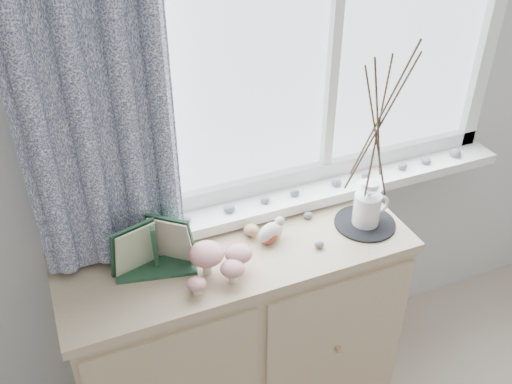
% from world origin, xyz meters
% --- Properties ---
extents(sideboard, '(1.20, 0.45, 0.85)m').
position_xyz_m(sideboard, '(-0.15, 1.75, 0.43)').
color(sideboard, tan).
rests_on(sideboard, ground).
extents(botanical_book, '(0.31, 0.19, 0.20)m').
position_xyz_m(botanical_book, '(-0.42, 1.73, 0.95)').
color(botanical_book, '#21452F').
rests_on(botanical_book, sideboard).
extents(toadstool_cluster, '(0.23, 0.17, 0.11)m').
position_xyz_m(toadstool_cluster, '(-0.25, 1.66, 0.91)').
color(toadstool_cluster, white).
rests_on(toadstool_cluster, sideboard).
extents(wooden_eggs, '(0.13, 0.17, 0.06)m').
position_xyz_m(wooden_eggs, '(-0.08, 1.80, 0.88)').
color(wooden_eggs, '#A57A5B').
rests_on(wooden_eggs, sideboard).
extents(songbird_figurine, '(0.15, 0.11, 0.07)m').
position_xyz_m(songbird_figurine, '(-0.03, 1.75, 0.89)').
color(songbird_figurine, silver).
rests_on(songbird_figurine, sideboard).
extents(crocheted_doily, '(0.22, 0.22, 0.01)m').
position_xyz_m(crocheted_doily, '(0.32, 1.71, 0.85)').
color(crocheted_doily, black).
rests_on(crocheted_doily, sideboard).
extents(twig_pitcher, '(0.28, 0.28, 0.72)m').
position_xyz_m(twig_pitcher, '(0.32, 1.71, 1.26)').
color(twig_pitcher, white).
rests_on(twig_pitcher, crocheted_doily).
extents(sideboard_pebbles, '(0.25, 0.19, 0.02)m').
position_xyz_m(sideboard_pebbles, '(0.20, 1.71, 0.86)').
color(sideboard_pebbles, gray).
rests_on(sideboard_pebbles, sideboard).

